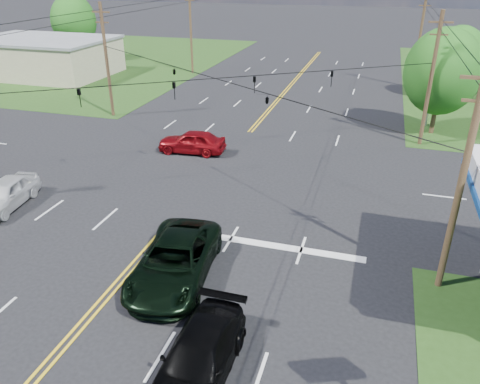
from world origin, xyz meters
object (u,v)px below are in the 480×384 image
(pole_nw, at_px, (107,59))
(tree_right_a, at_px, (442,72))
(pole_se, at_px, (462,179))
(pole_right_far, at_px, (420,38))
(retail_nw, at_px, (43,58))
(tree_right_b, at_px, (458,56))
(suv_black, at_px, (198,358))
(pickup_white, at_px, (5,194))
(pickup_dkgreen, at_px, (175,261))
(tree_far_l, at_px, (74,21))
(pole_ne, at_px, (431,79))
(pole_left_far, at_px, (191,30))

(pole_nw, height_order, tree_right_a, pole_nw)
(pole_se, bearing_deg, pole_right_far, 90.00)
(retail_nw, height_order, tree_right_b, tree_right_b)
(pole_se, height_order, tree_right_a, pole_se)
(tree_right_a, distance_m, suv_black, 30.05)
(pole_right_far, distance_m, pickup_white, 42.90)
(pole_right_far, height_order, tree_right_b, pole_right_far)
(tree_right_b, bearing_deg, pickup_dkgreen, -111.82)
(retail_nw, bearing_deg, pole_nw, -37.41)
(retail_nw, bearing_deg, pickup_dkgreen, -46.32)
(tree_far_l, xyz_separation_m, suv_black, (37.09, -48.40, -4.43))
(tree_far_l, height_order, suv_black, tree_far_l)
(pole_se, bearing_deg, pickup_white, 178.13)
(pole_se, distance_m, pole_ne, 18.00)
(pole_left_far, relative_size, tree_right_b, 1.41)
(pole_nw, bearing_deg, pole_right_far, 36.16)
(tree_far_l, height_order, pickup_dkgreen, tree_far_l)
(pole_ne, height_order, tree_far_l, pole_ne)
(pole_nw, relative_size, tree_right_b, 1.34)
(pole_se, xyz_separation_m, pickup_dkgreen, (-10.80, -2.72, -4.03))
(pickup_dkgreen, bearing_deg, suv_black, -65.32)
(retail_nw, bearing_deg, tree_right_b, 2.46)
(pickup_dkgreen, bearing_deg, pole_nw, 119.31)
(tree_right_a, distance_m, tree_far_l, 50.16)
(retail_nw, height_order, pole_nw, pole_nw)
(retail_nw, relative_size, tree_far_l, 1.83)
(suv_black, bearing_deg, tree_right_b, 74.31)
(retail_nw, distance_m, tree_right_a, 45.21)
(tree_right_a, xyz_separation_m, pickup_white, (-23.50, -20.26, -4.08))
(pole_ne, distance_m, tree_far_l, 50.54)
(pole_left_far, distance_m, tree_far_l, 19.42)
(pickup_white, bearing_deg, tree_right_b, 43.69)
(pole_se, xyz_separation_m, tree_right_a, (1.00, 21.00, -0.05))
(pole_left_far, distance_m, pickup_dkgreen, 42.74)
(tree_far_l, distance_m, pickup_dkgreen, 55.67)
(retail_nw, xyz_separation_m, pole_ne, (43.00, -13.00, 2.92))
(pole_ne, relative_size, suv_black, 1.80)
(pole_se, height_order, suv_black, pole_se)
(pole_ne, bearing_deg, tree_right_b, 76.87)
(pole_ne, bearing_deg, pickup_dkgreen, -117.53)
(pole_se, bearing_deg, tree_right_b, 83.95)
(pole_se, distance_m, pole_left_far, 45.22)
(retail_nw, distance_m, pickup_white, 36.57)
(tree_right_a, xyz_separation_m, suv_black, (-8.91, -28.40, -4.10))
(tree_right_a, relative_size, tree_right_b, 1.15)
(pole_right_far, relative_size, tree_right_b, 1.41)
(pole_right_far, relative_size, suv_black, 1.89)
(tree_right_a, distance_m, tree_right_b, 12.27)
(pole_left_far, height_order, suv_black, pole_left_far)
(pole_nw, height_order, pickup_white, pole_nw)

